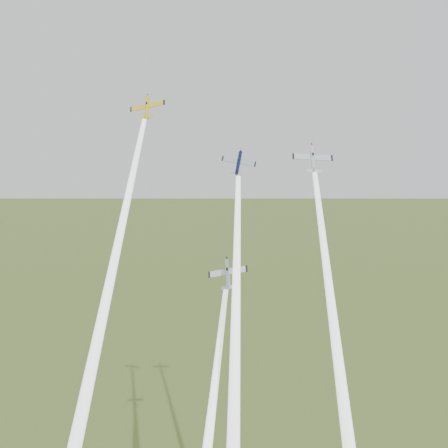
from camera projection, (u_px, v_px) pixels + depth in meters
plane_yellow at (147, 107)px, 110.95m from camera, size 8.24×5.60×7.68m
smoke_trail_yellow at (105, 302)px, 91.46m from camera, size 4.03×48.20×61.47m
plane_navy at (239, 163)px, 105.45m from camera, size 7.14×5.37×6.80m
smoke_trail_navy at (235, 348)px, 88.39m from camera, size 5.86×41.29×52.50m
plane_silver_right at (313, 159)px, 104.46m from camera, size 8.26×6.86×7.09m
smoke_trail_silver_right at (339, 366)px, 85.79m from camera, size 10.17×45.01×57.75m
plane_silver_low at (228, 274)px, 102.76m from camera, size 8.46×5.86×7.97m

